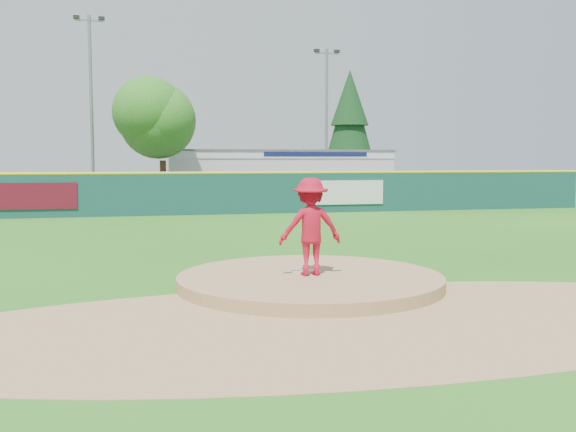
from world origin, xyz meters
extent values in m
plane|color=#286B19|center=(0.00, 0.00, 0.00)|extent=(120.00, 120.00, 0.00)
cylinder|color=#9E774C|center=(0.00, 0.00, 0.00)|extent=(5.50, 5.50, 0.50)
cube|color=white|center=(0.00, 0.30, 0.27)|extent=(0.60, 0.15, 0.04)
cylinder|color=#9E774C|center=(0.00, -3.00, 0.01)|extent=(15.40, 15.40, 0.01)
cube|color=#38383A|center=(0.00, 27.00, 0.01)|extent=(44.00, 16.00, 0.02)
imported|color=#B00F26|center=(-0.01, -0.04, 1.25)|extent=(1.30, 0.75, 2.01)
imported|color=silver|center=(2.61, 21.65, 0.62)|extent=(4.42, 2.21, 1.20)
cube|color=silver|center=(6.00, 32.00, 1.60)|extent=(15.00, 8.00, 3.20)
cube|color=white|center=(6.00, 27.98, 3.00)|extent=(15.00, 0.06, 0.55)
cube|color=#0F194C|center=(8.00, 27.94, 3.00)|extent=(7.00, 0.03, 0.28)
cube|color=#59595B|center=(6.00, 32.00, 3.25)|extent=(15.20, 8.20, 0.12)
cube|color=maroon|center=(-7.93, 17.92, 1.00)|extent=(3.60, 0.04, 1.20)
cube|color=silver|center=(6.90, 17.92, 1.00)|extent=(3.60, 0.04, 1.20)
cube|color=#133F3B|center=(0.00, 18.00, 1.00)|extent=(40.00, 0.10, 2.00)
cylinder|color=yellow|center=(0.00, 18.00, 2.00)|extent=(40.00, 0.14, 0.14)
cylinder|color=#382314|center=(-2.00, 25.00, 1.30)|extent=(0.36, 0.36, 2.60)
sphere|color=#387F23|center=(-2.00, 25.00, 4.56)|extent=(5.60, 5.60, 5.60)
cylinder|color=#382314|center=(13.00, 36.00, 0.80)|extent=(0.40, 0.40, 1.60)
cone|color=#113A16|center=(13.00, 36.00, 5.55)|extent=(4.40, 4.40, 7.90)
cylinder|color=gray|center=(-6.00, 27.00, 5.50)|extent=(0.20, 0.20, 11.00)
cube|color=gray|center=(-6.00, 27.00, 10.70)|extent=(1.60, 0.10, 0.10)
cube|color=black|center=(-6.70, 27.00, 10.85)|extent=(0.35, 0.25, 0.20)
cube|color=black|center=(-5.30, 27.00, 10.85)|extent=(0.35, 0.25, 0.20)
cylinder|color=gray|center=(9.00, 29.00, 5.00)|extent=(0.20, 0.20, 10.00)
cube|color=gray|center=(9.00, 29.00, 9.70)|extent=(1.60, 0.10, 0.10)
cube|color=black|center=(8.30, 29.00, 9.85)|extent=(0.35, 0.25, 0.20)
cube|color=black|center=(9.70, 29.00, 9.85)|extent=(0.35, 0.25, 0.20)
camera|label=1|loc=(-3.45, -12.68, 2.62)|focal=40.00mm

